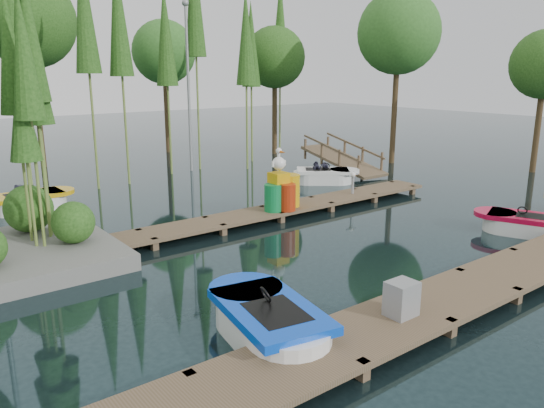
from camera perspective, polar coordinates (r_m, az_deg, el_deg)
ground_plane at (r=13.00m, az=-0.41°, el=-5.46°), size 90.00×90.00×0.00m
near_dock at (r=9.97m, az=15.68°, el=-10.91°), size 18.00×1.50×0.50m
far_dock at (r=15.43m, az=-3.05°, el=-1.41°), size 15.00×1.20×0.50m
tree_screen at (r=21.13m, az=-23.91°, el=17.77°), size 34.42×18.53×10.31m
lamp_rear at (r=23.68m, az=-9.03°, el=13.75°), size 0.30×0.30×7.25m
ramp at (r=23.40m, az=7.62°, el=4.76°), size 1.50×3.94×1.49m
boat_blue at (r=9.03m, az=-0.39°, el=-12.71°), size 1.82×3.13×0.99m
boat_red at (r=16.14m, az=25.49°, el=-2.05°), size 2.00×2.76×0.85m
boat_yellow_far at (r=18.71m, az=-24.57°, el=0.24°), size 2.67×1.29×1.31m
boat_white_far at (r=21.25m, az=5.59°, el=3.01°), size 2.79×2.56×1.24m
utility_cabinet at (r=9.41m, az=13.76°, el=-9.86°), size 0.50×0.42×0.61m
yellow_barrel at (r=16.28m, az=1.85°, el=1.48°), size 0.66×0.66×0.99m
drum_cluster at (r=15.87m, az=0.90°, el=1.35°), size 1.08×0.99×1.86m
seagull_post at (r=18.13m, az=8.70°, el=2.67°), size 0.47×0.25×0.75m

